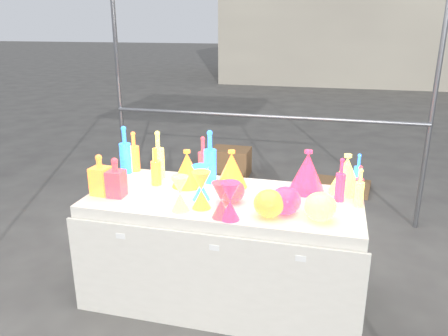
% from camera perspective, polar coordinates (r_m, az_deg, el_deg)
% --- Properties ---
extents(ground, '(80.00, 80.00, 0.00)m').
position_cam_1_polar(ground, '(3.27, 0.00, -16.03)').
color(ground, slate).
rests_on(ground, ground).
extents(display_table, '(1.84, 0.83, 0.75)m').
position_cam_1_polar(display_table, '(3.06, -0.04, -10.34)').
color(display_table, silver).
rests_on(display_table, ground).
extents(cardboard_box_closed, '(0.48, 0.35, 0.35)m').
position_cam_1_polar(cardboard_box_closed, '(5.55, 0.89, 0.82)').
color(cardboard_box_closed, olive).
rests_on(cardboard_box_closed, ground).
extents(cardboard_box_flat, '(0.78, 0.60, 0.06)m').
position_cam_1_polar(cardboard_box_flat, '(5.30, 14.62, -2.28)').
color(cardboard_box_flat, olive).
rests_on(cardboard_box_flat, ground).
extents(bottle_0, '(0.09, 0.09, 0.31)m').
position_cam_1_polar(bottle_0, '(3.44, -11.67, 2.15)').
color(bottle_0, '#BA1139').
rests_on(bottle_0, display_table).
extents(bottle_1, '(0.09, 0.09, 0.37)m').
position_cam_1_polar(bottle_1, '(3.40, -12.80, 2.35)').
color(bottle_1, green).
rests_on(bottle_1, display_table).
extents(bottle_2, '(0.09, 0.09, 0.33)m').
position_cam_1_polar(bottle_2, '(3.17, -2.75, 1.27)').
color(bottle_2, '#E05C17').
rests_on(bottle_2, display_table).
extents(bottle_4, '(0.09, 0.09, 0.36)m').
position_cam_1_polar(bottle_4, '(3.23, -8.57, 1.71)').
color(bottle_4, '#158086').
rests_on(bottle_4, display_table).
extents(bottle_6, '(0.07, 0.07, 0.28)m').
position_cam_1_polar(bottle_6, '(3.11, -8.92, 0.23)').
color(bottle_6, '#BA1139').
rests_on(bottle_6, display_table).
extents(bottle_7, '(0.11, 0.11, 0.39)m').
position_cam_1_polar(bottle_7, '(3.11, -1.84, 1.49)').
color(bottle_7, green).
rests_on(bottle_7, display_table).
extents(decanter_0, '(0.12, 0.12, 0.28)m').
position_cam_1_polar(decanter_0, '(3.02, -15.88, -0.82)').
color(decanter_0, '#BA1139').
rests_on(decanter_0, display_table).
extents(decanter_1, '(0.11, 0.11, 0.27)m').
position_cam_1_polar(decanter_1, '(2.95, -13.96, -1.19)').
color(decanter_1, '#E05C17').
rests_on(decanter_1, display_table).
extents(hourglass_0, '(0.11, 0.11, 0.22)m').
position_cam_1_polar(hourglass_0, '(2.56, -0.39, -4.23)').
color(hourglass_0, '#E05C17').
rests_on(hourglass_0, display_table).
extents(hourglass_1, '(0.14, 0.14, 0.23)m').
position_cam_1_polar(hourglass_1, '(2.54, 0.80, -4.35)').
color(hourglass_1, '#1C31A5').
rests_on(hourglass_1, display_table).
extents(hourglass_2, '(0.14, 0.14, 0.22)m').
position_cam_1_polar(hourglass_2, '(2.67, -5.78, -3.34)').
color(hourglass_2, '#158086').
rests_on(hourglass_2, display_table).
extents(hourglass_4, '(0.13, 0.13, 0.24)m').
position_cam_1_polar(hourglass_4, '(2.70, -2.99, -2.89)').
color(hourglass_4, '#BA1139').
rests_on(hourglass_4, display_table).
extents(hourglass_5, '(0.15, 0.15, 0.23)m').
position_cam_1_polar(hourglass_5, '(2.83, -3.00, -1.91)').
color(hourglass_5, green).
rests_on(hourglass_5, display_table).
extents(globe_0, '(0.21, 0.21, 0.15)m').
position_cam_1_polar(globe_0, '(2.60, 5.90, -4.82)').
color(globe_0, '#BA1139').
rests_on(globe_0, display_table).
extents(globe_1, '(0.22, 0.22, 0.15)m').
position_cam_1_polar(globe_1, '(2.60, 12.44, -5.18)').
color(globe_1, '#158086').
rests_on(globe_1, display_table).
extents(globe_2, '(0.22, 0.22, 0.13)m').
position_cam_1_polar(globe_2, '(2.80, 1.03, -3.17)').
color(globe_2, '#E05C17').
rests_on(globe_2, display_table).
extents(globe_3, '(0.24, 0.24, 0.15)m').
position_cam_1_polar(globe_3, '(2.65, 8.04, -4.43)').
color(globe_3, '#1C31A5').
rests_on(globe_3, display_table).
extents(lampshade_0, '(0.29, 0.29, 0.26)m').
position_cam_1_polar(lampshade_0, '(3.06, -4.82, -0.02)').
color(lampshade_0, '#C9D32C').
rests_on(lampshade_0, display_table).
extents(lampshade_1, '(0.25, 0.25, 0.27)m').
position_cam_1_polar(lampshade_1, '(3.04, 0.99, -0.08)').
color(lampshade_1, '#C9D32C').
rests_on(lampshade_1, display_table).
extents(lampshade_2, '(0.28, 0.28, 0.29)m').
position_cam_1_polar(lampshade_2, '(3.01, 10.84, -0.38)').
color(lampshade_2, '#1C31A5').
rests_on(lampshade_2, display_table).
extents(lampshade_3, '(0.25, 0.25, 0.27)m').
position_cam_1_polar(lampshade_3, '(3.05, 15.70, -0.70)').
color(lampshade_3, '#158086').
rests_on(lampshade_3, display_table).
extents(bottle_8, '(0.07, 0.07, 0.26)m').
position_cam_1_polar(bottle_8, '(3.13, 17.10, -0.46)').
color(bottle_8, green).
rests_on(bottle_8, display_table).
extents(bottle_9, '(0.07, 0.07, 0.25)m').
position_cam_1_polar(bottle_9, '(2.91, 17.24, -1.99)').
color(bottle_9, '#E05C17').
rests_on(bottle_9, display_table).
extents(bottle_10, '(0.09, 0.09, 0.29)m').
position_cam_1_polar(bottle_10, '(2.89, 15.00, -1.48)').
color(bottle_10, '#1C31A5').
rests_on(bottle_10, display_table).
extents(bottle_11, '(0.06, 0.06, 0.25)m').
position_cam_1_polar(bottle_11, '(2.84, 17.30, -2.47)').
color(bottle_11, '#158086').
rests_on(bottle_11, display_table).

